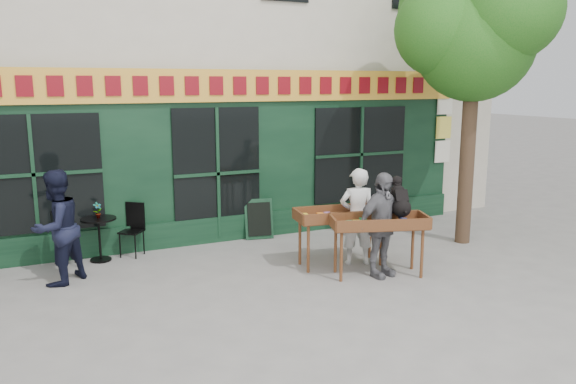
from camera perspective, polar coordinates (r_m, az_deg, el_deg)
name	(u,v)px	position (r m, az deg, el deg)	size (l,w,h in m)	color
ground	(265,278)	(9.02, -2.39, -8.74)	(80.00, 80.00, 0.00)	slate
building	(166,0)	(14.33, -12.27, 18.50)	(14.00, 7.26, 10.00)	beige
street_tree	(475,24)	(11.22, 18.44, 15.89)	(3.05, 2.90, 5.60)	#382619
book_cart_center	(379,226)	(9.04, 9.22, -3.39)	(1.62, 1.05, 0.99)	brown
dog	(400,195)	(9.09, 11.31, -0.35)	(0.34, 0.60, 0.60)	black
woman	(357,216)	(9.56, 7.04, -2.49)	(0.60, 0.40, 1.66)	silver
book_cart_right	(341,218)	(9.47, 5.39, -2.63)	(1.57, 0.82, 0.99)	brown
man_right	(381,225)	(9.00, 9.45, -3.32)	(0.99, 0.41, 1.68)	#5D5C62
bistro_table	(99,231)	(10.24, -18.65, -3.73)	(0.60, 0.60, 0.76)	black
bistro_chair_left	(60,235)	(10.09, -22.19, -4.10)	(0.40, 0.40, 0.95)	black
bistro_chair_right	(134,225)	(10.43, -15.42, -3.20)	(0.51, 0.51, 0.95)	black
potted_plant	(98,210)	(10.16, -18.77, -1.76)	(0.15, 0.10, 0.28)	gray
man_left	(57,228)	(9.24, -22.45, -3.36)	(0.86, 0.67, 1.77)	black
chalkboard	(259,219)	(11.14, -2.96, -2.76)	(0.58, 0.29, 0.79)	black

